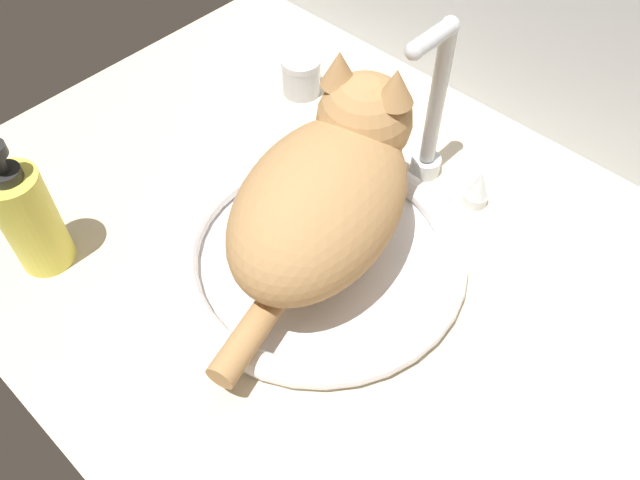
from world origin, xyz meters
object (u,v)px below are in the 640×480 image
Objects in this scene: faucet at (430,124)px; soap_pump_bottle at (29,218)px; cat at (330,187)px; metal_jar at (301,76)px; sink_basin at (320,254)px.

faucet reaches higher than soap_pump_bottle.
cat is 2.03× the size of soap_pump_bottle.
soap_pump_bottle is at bearing -134.25° from cat.
metal_jar is at bearing 176.41° from faucet.
sink_basin is 0.95× the size of cat.
sink_basin is 5.95× the size of metal_jar.
sink_basin is 21.54cm from faucet.
soap_pump_bottle reaches higher than sink_basin.
soap_pump_bottle reaches higher than metal_jar.
cat is 34.25cm from soap_pump_bottle.
soap_pump_bottle is (-24.40, -22.14, 5.90)cm from sink_basin.
faucet is 0.64× the size of cat.
sink_basin is 32.57cm from metal_jar.
metal_jar is (0.19, 43.87, -4.35)cm from soap_pump_bottle.
faucet is 1.29× the size of soap_pump_bottle.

